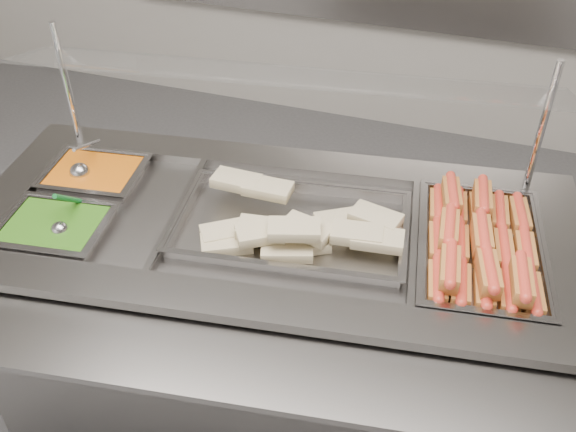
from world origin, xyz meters
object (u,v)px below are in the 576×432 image
(steam_counter, at_px, (274,321))
(pan_hotdogs, at_px, (479,255))
(serving_spoon, at_px, (62,224))
(ladle, at_px, (80,171))
(sneeze_guard, at_px, (285,79))
(pan_wraps, at_px, (291,229))

(steam_counter, distance_m, pan_hotdogs, 0.67)
(pan_hotdogs, distance_m, serving_spoon, 1.11)
(steam_counter, height_order, ladle, ladle)
(pan_hotdogs, bearing_deg, sneeze_guard, 168.85)
(pan_hotdogs, height_order, ladle, ladle)
(pan_hotdogs, height_order, pan_wraps, same)
(steam_counter, distance_m, serving_spoon, 0.70)
(steam_counter, distance_m, sneeze_guard, 0.75)
(steam_counter, height_order, pan_hotdogs, pan_hotdogs)
(pan_hotdogs, relative_size, serving_spoon, 3.43)
(sneeze_guard, height_order, pan_wraps, sneeze_guard)
(steam_counter, relative_size, pan_wraps, 2.71)
(ladle, bearing_deg, pan_hotdogs, 2.43)
(sneeze_guard, bearing_deg, serving_spoon, -140.94)
(sneeze_guard, xyz_separation_m, pan_wraps, (0.08, -0.19, -0.35))
(sneeze_guard, xyz_separation_m, pan_hotdogs, (0.58, -0.11, -0.36))
(pan_wraps, bearing_deg, steam_counter, -171.87)
(steam_counter, bearing_deg, pan_wraps, 8.13)
(sneeze_guard, xyz_separation_m, serving_spoon, (-0.50, -0.40, -0.32))
(ladle, bearing_deg, pan_wraps, -1.82)
(pan_hotdogs, bearing_deg, serving_spoon, -164.98)
(sneeze_guard, height_order, ladle, sneeze_guard)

